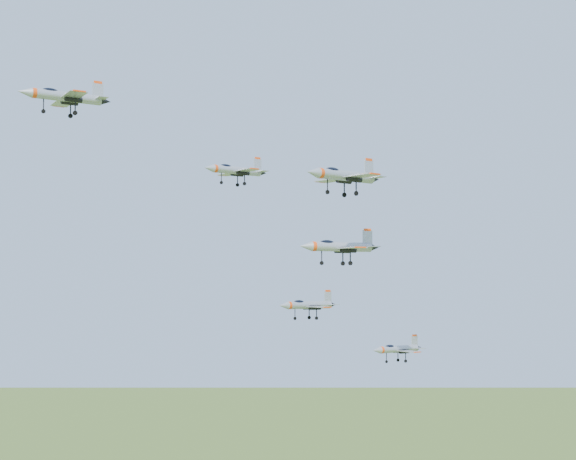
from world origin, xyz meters
TOP-DOWN VIEW (x-y plane):
  - jet_lead at (-26.77, 7.48)m, footprint 13.23×11.02m
  - jet_left_high at (-2.18, 0.79)m, footprint 11.20×9.23m
  - jet_right_high at (6.25, -14.52)m, footprint 14.00×11.49m
  - jet_left_low at (15.37, 4.95)m, footprint 11.83×9.78m
  - jet_right_low at (11.62, -7.41)m, footprint 13.65×11.55m
  - jet_trail at (29.62, -1.93)m, footprint 11.04×9.14m

SIDE VIEW (x-z plane):
  - jet_trail at x=29.62m, z-range 118.93..121.88m
  - jet_left_low at x=15.37m, z-range 126.46..129.62m
  - jet_right_low at x=11.62m, z-range 135.50..139.19m
  - jet_right_high at x=6.25m, z-range 145.32..149.07m
  - jet_left_high at x=-2.18m, z-range 147.43..150.43m
  - jet_lead at x=-26.77m, z-range 156.31..159.85m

